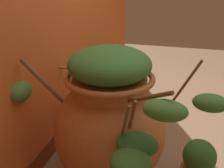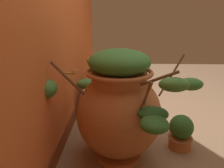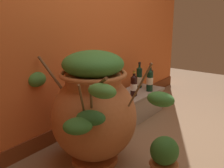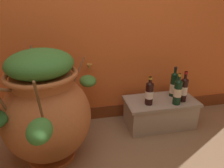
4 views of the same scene
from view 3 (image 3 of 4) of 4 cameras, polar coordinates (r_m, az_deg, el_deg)
ground_plane at (r=2.64m, az=13.59°, el=-14.27°), size 7.00×7.00×0.00m
back_wall at (r=2.96m, az=-7.34°, el=15.35°), size 4.40×0.33×2.60m
terracotta_urn at (r=2.29m, az=-3.85°, el=-5.22°), size 0.99×1.30×0.97m
stone_ledge at (r=3.42m, az=5.14°, el=-3.80°), size 0.76×0.39×0.30m
wine_bottle_left at (r=3.52m, az=5.70°, el=1.40°), size 0.08×0.08×0.33m
wine_bottle_middle at (r=3.39m, az=7.91°, el=0.92°), size 0.08×0.08×0.33m
wine_bottle_right at (r=3.49m, az=7.97°, el=1.28°), size 0.08×0.08×0.33m
wine_bottle_back at (r=3.18m, az=4.60°, el=-0.15°), size 0.08×0.08×0.30m
potted_shrub at (r=2.26m, az=10.84°, el=-14.69°), size 0.23×0.23×0.33m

